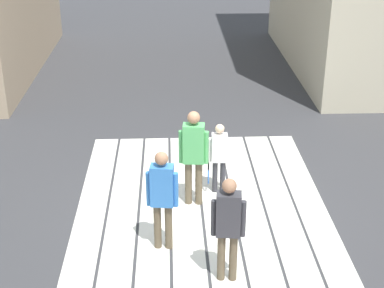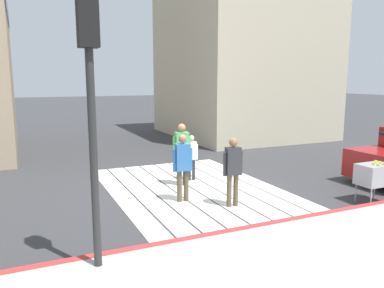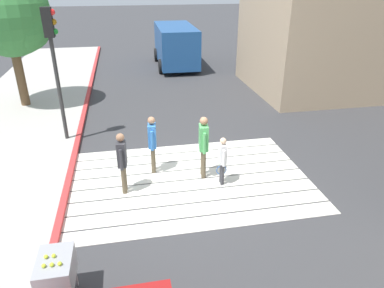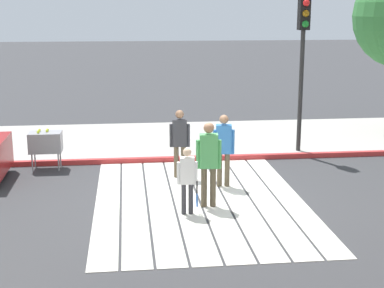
# 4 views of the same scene
# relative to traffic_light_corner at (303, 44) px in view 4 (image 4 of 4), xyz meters

# --- Properties ---
(ground_plane) EXTENTS (120.00, 120.00, 0.00)m
(ground_plane) POSITION_rel_traffic_light_corner_xyz_m (3.58, -3.22, -3.04)
(ground_plane) COLOR #38383A
(crosswalk_stripes) EXTENTS (6.40, 4.35, 0.01)m
(crosswalk_stripes) POSITION_rel_traffic_light_corner_xyz_m (3.58, -3.22, -3.03)
(crosswalk_stripes) COLOR silver
(crosswalk_stripes) RESTS_ON ground
(sidewalk_west) EXTENTS (4.80, 40.00, 0.12)m
(sidewalk_west) POSITION_rel_traffic_light_corner_xyz_m (-2.02, -3.22, -2.98)
(sidewalk_west) COLOR #ADA8A0
(sidewalk_west) RESTS_ON ground
(curb_painted) EXTENTS (0.16, 40.00, 0.13)m
(curb_painted) POSITION_rel_traffic_light_corner_xyz_m (0.33, -3.22, -2.97)
(curb_painted) COLOR #BC3333
(curb_painted) RESTS_ON ground
(traffic_light_corner) EXTENTS (0.39, 0.28, 4.24)m
(traffic_light_corner) POSITION_rel_traffic_light_corner_xyz_m (0.00, 0.00, 0.00)
(traffic_light_corner) COLOR #2D2D2D
(traffic_light_corner) RESTS_ON ground
(tennis_ball_cart) EXTENTS (0.56, 0.80, 1.02)m
(tennis_ball_cart) POSITION_rel_traffic_light_corner_xyz_m (0.68, -6.74, -2.34)
(tennis_ball_cart) COLOR #99999E
(tennis_ball_cart) RESTS_ON ground
(pedestrian_adult_lead) EXTENTS (0.25, 0.49, 1.66)m
(pedestrian_adult_lead) POSITION_rel_traffic_light_corner_xyz_m (2.64, -2.55, -2.07)
(pedestrian_adult_lead) COLOR brown
(pedestrian_adult_lead) RESTS_ON ground
(pedestrian_adult_trailing) EXTENTS (0.25, 0.48, 1.64)m
(pedestrian_adult_trailing) POSITION_rel_traffic_light_corner_xyz_m (1.82, -3.47, -2.08)
(pedestrian_adult_trailing) COLOR brown
(pedestrian_adult_trailing) RESTS_ON ground
(pedestrian_adult_side) EXTENTS (0.26, 0.51, 1.76)m
(pedestrian_adult_side) POSITION_rel_traffic_light_corner_xyz_m (3.96, -3.08, -2.01)
(pedestrian_adult_side) COLOR brown
(pedestrian_adult_side) RESTS_ON ground
(pedestrian_child_with_racket) EXTENTS (0.28, 0.41, 1.35)m
(pedestrian_child_with_racket) POSITION_rel_traffic_light_corner_xyz_m (4.37, -3.55, -2.27)
(pedestrian_child_with_racket) COLOR #333338
(pedestrian_child_with_racket) RESTS_ON ground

